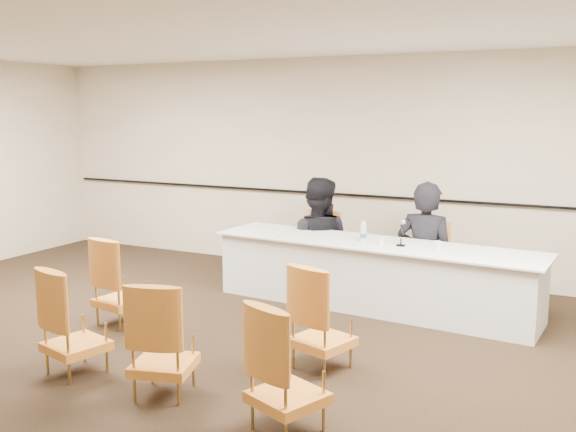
# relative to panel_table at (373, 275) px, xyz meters

# --- Properties ---
(floor) EXTENTS (10.00, 10.00, 0.00)m
(floor) POSITION_rel_panel_table_xyz_m (-0.87, -2.50, -0.39)
(floor) COLOR black
(floor) RESTS_ON ground
(ceiling) EXTENTS (10.00, 10.00, 0.00)m
(ceiling) POSITION_rel_panel_table_xyz_m (-0.87, -2.50, 2.61)
(ceiling) COLOR white
(ceiling) RESTS_ON ground
(wall_back) EXTENTS (10.00, 0.04, 3.00)m
(wall_back) POSITION_rel_panel_table_xyz_m (-0.87, 1.50, 1.11)
(wall_back) COLOR #C4B49A
(wall_back) RESTS_ON ground
(wall_rail) EXTENTS (9.80, 0.04, 0.03)m
(wall_rail) POSITION_rel_panel_table_xyz_m (-0.87, 1.46, 0.71)
(wall_rail) COLOR black
(wall_rail) RESTS_ON wall_back
(panel_table) EXTENTS (3.90, 1.17, 0.77)m
(panel_table) POSITION_rel_panel_table_xyz_m (0.00, 0.00, 0.00)
(panel_table) COLOR silver
(panel_table) RESTS_ON ground
(panelist_main) EXTENTS (0.74, 0.51, 1.95)m
(panelist_main) POSITION_rel_panel_table_xyz_m (0.47, 0.54, 0.09)
(panelist_main) COLOR black
(panelist_main) RESTS_ON ground
(panelist_main_chair) EXTENTS (0.54, 0.54, 0.95)m
(panelist_main_chair) POSITION_rel_panel_table_xyz_m (0.47, 0.54, 0.09)
(panelist_main_chair) COLOR #C96A24
(panelist_main_chair) RESTS_ON ground
(panelist_second) EXTENTS (1.07, 0.92, 1.93)m
(panelist_second) POSITION_rel_panel_table_xyz_m (-0.99, 0.64, 0.06)
(panelist_second) COLOR black
(panelist_second) RESTS_ON ground
(panelist_second_chair) EXTENTS (0.54, 0.54, 0.95)m
(panelist_second_chair) POSITION_rel_panel_table_xyz_m (-0.99, 0.64, 0.09)
(panelist_second_chair) COLOR #C96A24
(panelist_second_chair) RESTS_ON ground
(papers) EXTENTS (0.31, 0.24, 0.00)m
(papers) POSITION_rel_panel_table_xyz_m (0.30, -0.13, 0.39)
(papers) COLOR silver
(papers) RESTS_ON panel_table
(microphone) EXTENTS (0.13, 0.22, 0.28)m
(microphone) POSITION_rel_panel_table_xyz_m (0.35, -0.09, 0.53)
(microphone) COLOR black
(microphone) RESTS_ON panel_table
(water_bottle) EXTENTS (0.09, 0.09, 0.24)m
(water_bottle) POSITION_rel_panel_table_xyz_m (-0.12, 0.00, 0.50)
(water_bottle) COLOR #177D82
(water_bottle) RESTS_ON panel_table
(drinking_glass) EXTENTS (0.07, 0.07, 0.10)m
(drinking_glass) POSITION_rel_panel_table_xyz_m (0.13, -0.13, 0.44)
(drinking_glass) COLOR white
(drinking_glass) RESTS_ON panel_table
(coffee_cup) EXTENTS (0.11, 0.11, 0.12)m
(coffee_cup) POSITION_rel_panel_table_xyz_m (0.79, -0.23, 0.45)
(coffee_cup) COLOR white
(coffee_cup) RESTS_ON panel_table
(aud_chair_front_left) EXTENTS (0.57, 0.57, 0.95)m
(aud_chair_front_left) POSITION_rel_panel_table_xyz_m (-2.21, -1.76, 0.09)
(aud_chair_front_left) COLOR #C96A24
(aud_chair_front_left) RESTS_ON ground
(aud_chair_front_right) EXTENTS (0.62, 0.62, 0.95)m
(aud_chair_front_right) POSITION_rel_panel_table_xyz_m (0.19, -1.91, 0.09)
(aud_chair_front_right) COLOR #C96A24
(aud_chair_front_right) RESTS_ON ground
(aud_chair_back_left) EXTENTS (0.61, 0.61, 0.95)m
(aud_chair_back_left) POSITION_rel_panel_table_xyz_m (-1.67, -2.96, 0.09)
(aud_chair_back_left) COLOR #C96A24
(aud_chair_back_left) RESTS_ON ground
(aud_chair_back_mid) EXTENTS (0.62, 0.62, 0.95)m
(aud_chair_back_mid) POSITION_rel_panel_table_xyz_m (-0.73, -2.96, 0.09)
(aud_chair_back_mid) COLOR #C96A24
(aud_chair_back_mid) RESTS_ON ground
(aud_chair_back_right) EXTENTS (0.65, 0.65, 0.95)m
(aud_chair_back_right) POSITION_rel_panel_table_xyz_m (0.42, -3.05, 0.09)
(aud_chair_back_right) COLOR #C96A24
(aud_chair_back_right) RESTS_ON ground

